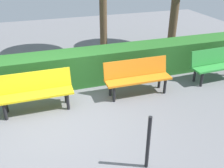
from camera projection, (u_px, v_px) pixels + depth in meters
name	position (u px, v px, depth m)	size (l,w,h in m)	color
ground_plane	(53.00, 123.00, 5.17)	(18.67, 18.67, 0.00)	slate
bench_green	(215.00, 64.00, 6.71)	(1.40, 0.51, 0.86)	#2D8C38
bench_orange	(137.00, 75.00, 6.05)	(1.63, 0.48, 0.86)	orange
bench_yellow	(35.00, 90.00, 5.40)	(1.61, 0.46, 0.86)	yellow
hedge_row	(84.00, 67.00, 6.60)	(14.67, 0.74, 0.88)	#266023
railing_post_mid	(148.00, 143.00, 3.87)	(0.06, 0.06, 1.00)	black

